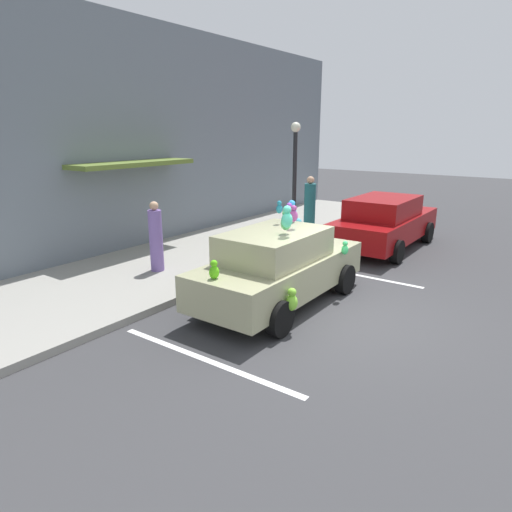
{
  "coord_description": "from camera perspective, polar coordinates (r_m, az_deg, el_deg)",
  "views": [
    {
      "loc": [
        -7.38,
        -3.27,
        3.42
      ],
      "look_at": [
        -0.12,
        1.95,
        0.9
      ],
      "focal_mm": 31.4,
      "sensor_mm": 36.0,
      "label": 1
    }
  ],
  "objects": [
    {
      "name": "teddy_bear_on_sidewalk",
      "position": [
        11.87,
        -1.56,
        1.48
      ],
      "size": [
        0.39,
        0.33,
        0.75
      ],
      "color": "#9E723D",
      "rests_on": "sidewalk"
    },
    {
      "name": "street_lamp_post",
      "position": [
        13.24,
        4.96,
        10.91
      ],
      "size": [
        0.28,
        0.28,
        3.49
      ],
      "color": "black",
      "rests_on": "sidewalk"
    },
    {
      "name": "pedestrian_near_shopfront",
      "position": [
        10.9,
        -12.62,
        2.16
      ],
      "size": [
        0.32,
        0.32,
        1.68
      ],
      "color": "#795EA8",
      "rests_on": "sidewalk"
    },
    {
      "name": "plush_covered_car",
      "position": [
        8.96,
        2.94,
        -1.27
      ],
      "size": [
        4.19,
        1.97,
        2.12
      ],
      "color": "tan",
      "rests_on": "ground"
    },
    {
      "name": "storefront_building",
      "position": [
        12.77,
        -19.49,
        13.86
      ],
      "size": [
        24.0,
        1.25,
        6.4
      ],
      "color": "slate",
      "rests_on": "ground"
    },
    {
      "name": "sidewalk",
      "position": [
        11.58,
        -11.97,
        -1.4
      ],
      "size": [
        24.0,
        4.0,
        0.15
      ],
      "primitive_type": "cube",
      "color": "gray",
      "rests_on": "ground"
    },
    {
      "name": "parked_sedan_behind",
      "position": [
        13.83,
        16.05,
        4.17
      ],
      "size": [
        4.59,
        1.99,
        1.54
      ],
      "color": "maroon",
      "rests_on": "ground"
    },
    {
      "name": "ground_plane",
      "position": [
        8.77,
        10.99,
        -7.53
      ],
      "size": [
        60.0,
        60.0,
        0.0
      ],
      "primitive_type": "plane",
      "color": "#38383A"
    },
    {
      "name": "parking_stripe_front",
      "position": [
        11.31,
        11.82,
        -2.2
      ],
      "size": [
        0.12,
        3.6,
        0.01
      ],
      "primitive_type": "cube",
      "color": "silver",
      "rests_on": "ground"
    },
    {
      "name": "pedestrian_walking_past",
      "position": [
        15.06,
        6.86,
        6.36
      ],
      "size": [
        0.38,
        0.38,
        1.82
      ],
      "color": "#22676D",
      "rests_on": "sidewalk"
    },
    {
      "name": "parking_stripe_rear",
      "position": [
        7.14,
        -6.48,
        -12.96
      ],
      "size": [
        0.12,
        3.6,
        0.01
      ],
      "primitive_type": "cube",
      "color": "silver",
      "rests_on": "ground"
    }
  ]
}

